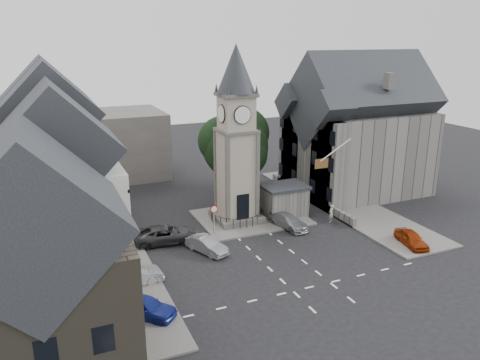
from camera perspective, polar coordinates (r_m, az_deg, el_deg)
name	(u,v)px	position (r m, az deg, el deg)	size (l,w,h in m)	color
ground	(275,255)	(38.11, 4.33, -9.07)	(120.00, 120.00, 0.00)	black
pavement_west	(105,251)	(40.00, -16.15, -8.32)	(6.00, 30.00, 0.14)	#595651
pavement_east	(341,203)	(50.29, 12.27, -2.73)	(6.00, 26.00, 0.14)	#595651
central_island	(251,217)	(45.25, 1.32, -4.57)	(10.00, 8.00, 0.16)	#595651
road_markings	(312,287)	(33.92, 8.74, -12.74)	(20.00, 8.00, 0.01)	silver
clock_tower	(236,137)	(42.34, -0.46, 5.29)	(4.86, 4.86, 16.25)	#4C4944
stone_shelter	(284,200)	(45.72, 5.36, -2.45)	(4.30, 3.30, 3.08)	#585651
town_tree	(235,137)	(47.85, -0.59, 5.26)	(7.20, 7.20, 10.80)	black
warning_sign_post	(214,214)	(40.66, -3.19, -4.21)	(0.70, 0.19, 2.85)	black
terrace_pink	(51,150)	(47.28, -22.08, 3.37)	(8.10, 7.60, 12.80)	#DCA297
terrace_cream	(55,172)	(39.51, -21.63, 0.91)	(8.10, 7.60, 12.80)	#EEDFC8
terrace_tudor	(62,210)	(31.97, -20.89, -3.41)	(8.10, 7.60, 12.00)	silver
building_sw_stone	(42,294)	(24.06, -23.02, -12.71)	(8.60, 7.60, 10.40)	#423D31
backdrop_west	(80,147)	(59.70, -18.91, 3.79)	(20.00, 10.00, 8.00)	#4C4944
east_building	(356,137)	(53.05, 13.99, 5.14)	(14.40, 11.40, 12.60)	#585651
east_boundary_wall	(309,197)	(50.23, 8.37, -2.07)	(0.40, 16.00, 0.90)	#585651
flagpole	(335,150)	(42.98, 11.56, 3.59)	(3.68, 0.10, 2.74)	white
car_west_blue	(145,307)	(30.68, -11.56, -14.89)	(1.64, 4.08, 1.39)	navy
car_west_silver	(132,276)	(34.23, -13.08, -11.37)	(1.51, 4.33, 1.43)	#9C9FA4
car_west_grey	(165,235)	(40.31, -9.11, -6.58)	(2.45, 5.31, 1.47)	#28282A
car_island_silver	(207,245)	(38.24, -4.08, -7.91)	(1.35, 3.88, 1.28)	gray
car_island_east	(288,221)	(43.08, 5.91, -5.03)	(1.75, 4.31, 1.25)	gray
car_east_red	(411,239)	(41.80, 20.17, -6.74)	(1.50, 3.72, 1.27)	maroon
pedestrian	(331,213)	(44.84, 11.03, -4.03)	(0.63, 0.41, 1.73)	#AAA48C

